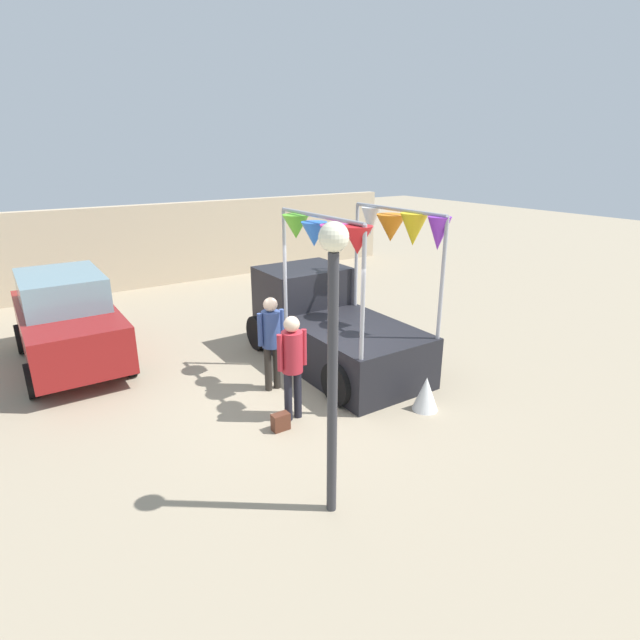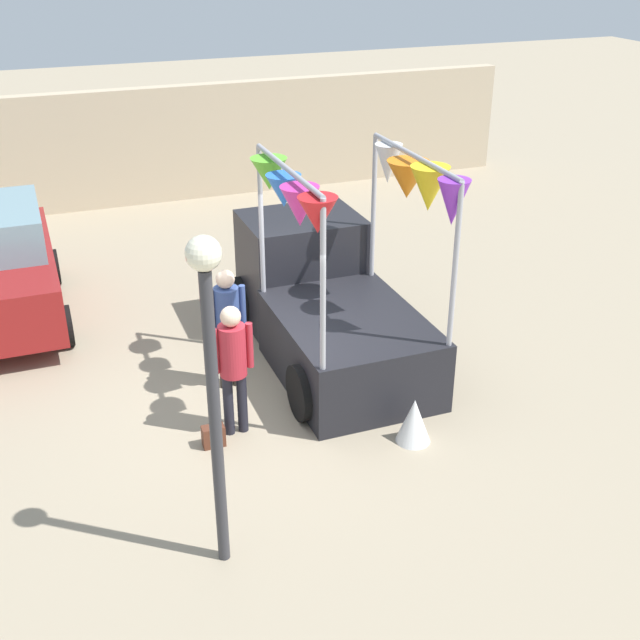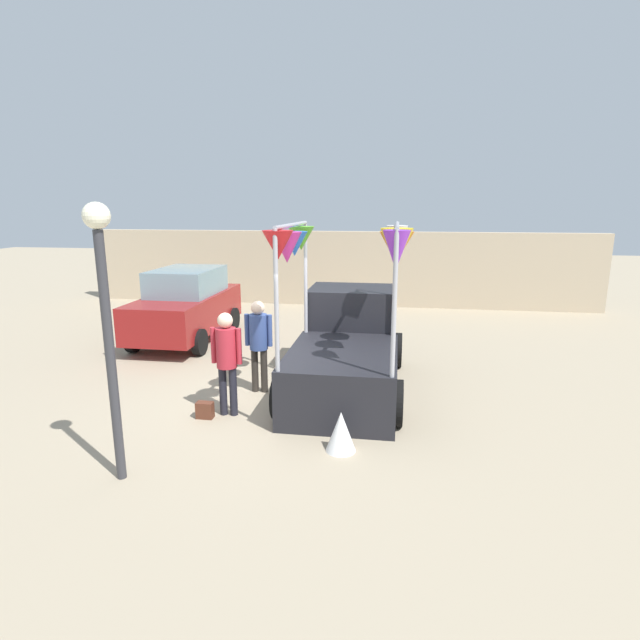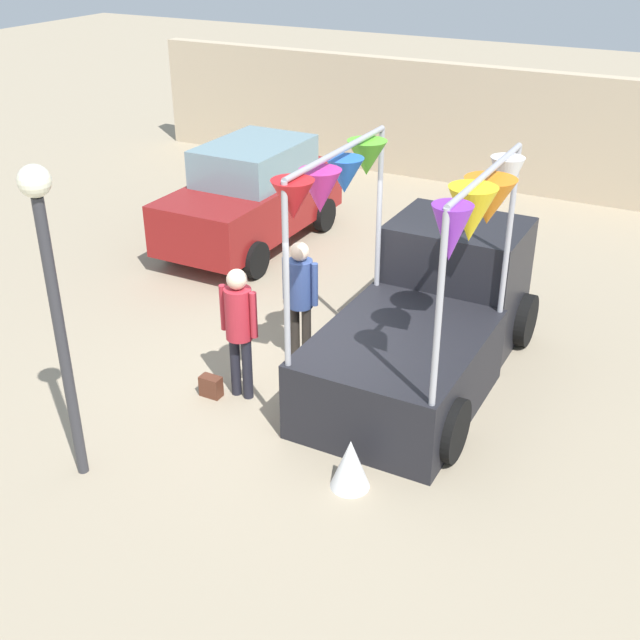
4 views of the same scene
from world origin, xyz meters
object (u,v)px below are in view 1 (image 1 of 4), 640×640
parked_car (67,320)px  folded_kite_bundle_white (426,393)px  person_vendor (271,335)px  street_lamp (333,332)px  vendor_truck (329,318)px  handbag (281,422)px  person_customer (292,358)px

parked_car → folded_kite_bundle_white: parked_car is taller
folded_kite_bundle_white → person_vendor: bearing=130.3°
street_lamp → parked_car: bearing=106.1°
vendor_truck → folded_kite_bundle_white: size_ratio=6.78×
street_lamp → folded_kite_bundle_white: (2.76, 1.17, -2.04)m
parked_car → handbag: bearing=-63.9°
person_vendor → folded_kite_bundle_white: size_ratio=2.94×
parked_car → street_lamp: bearing=-73.9°
parked_car → folded_kite_bundle_white: size_ratio=6.67×
handbag → street_lamp: 2.97m
vendor_truck → folded_kite_bundle_white: 2.76m
folded_kite_bundle_white → person_customer: bearing=154.1°
vendor_truck → person_vendor: bearing=-160.9°
vendor_truck → street_lamp: (-2.60, -3.86, 1.42)m
street_lamp → handbag: bearing=79.0°
person_customer → person_vendor: person_customer is taller
parked_car → person_vendor: size_ratio=2.27×
parked_car → person_vendor: (2.89, -3.37, 0.13)m
person_vendor → handbag: 1.73m
street_lamp → folded_kite_bundle_white: street_lamp is taller
vendor_truck → handbag: vendor_truck is taller
person_customer → person_vendor: bearing=78.4°
folded_kite_bundle_white → handbag: bearing=161.7°
person_vendor → parked_car: bearing=130.6°
handbag → folded_kite_bundle_white: bearing=-18.3°
vendor_truck → parked_car: size_ratio=1.02×
street_lamp → person_vendor: bearing=73.7°
vendor_truck → street_lamp: 4.86m
parked_car → person_customer: parked_car is taller
vendor_truck → parked_car: (-4.53, 2.81, 0.02)m
street_lamp → vendor_truck: bearing=56.0°
parked_car → person_customer: (2.66, -4.51, 0.14)m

